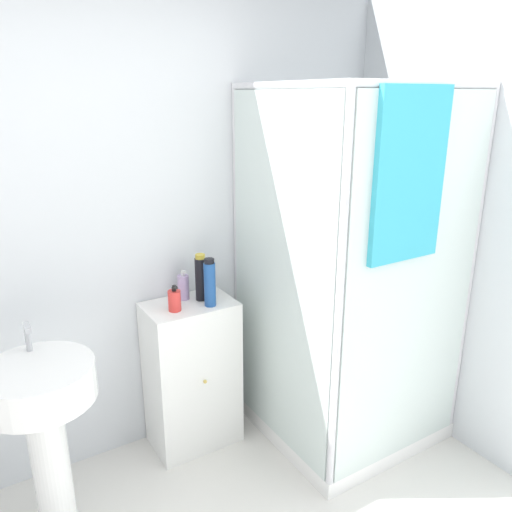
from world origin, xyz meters
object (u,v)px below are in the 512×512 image
(sink, at_px, (44,416))
(shampoo_bottle_tall_black, at_px, (201,278))
(soap_dispenser, at_px, (175,300))
(lotion_bottle_white, at_px, (183,287))
(shampoo_bottle_blue, at_px, (210,283))

(sink, height_order, shampoo_bottle_tall_black, shampoo_bottle_tall_black)
(sink, height_order, soap_dispenser, sink)
(shampoo_bottle_tall_black, height_order, lotion_bottle_white, shampoo_bottle_tall_black)
(shampoo_bottle_tall_black, relative_size, lotion_bottle_white, 1.54)
(lotion_bottle_white, bearing_deg, soap_dispenser, -130.89)
(shampoo_bottle_blue, relative_size, lotion_bottle_white, 1.55)
(shampoo_bottle_blue, bearing_deg, lotion_bottle_white, 118.17)
(soap_dispenser, bearing_deg, shampoo_bottle_blue, -11.67)
(sink, xyz_separation_m, shampoo_bottle_blue, (0.89, 0.22, 0.34))
(shampoo_bottle_tall_black, bearing_deg, sink, -160.34)
(sink, bearing_deg, shampoo_bottle_blue, 13.85)
(soap_dispenser, bearing_deg, lotion_bottle_white, 49.11)
(sink, xyz_separation_m, soap_dispenser, (0.71, 0.26, 0.27))
(sink, relative_size, shampoo_bottle_blue, 3.89)
(shampoo_bottle_blue, height_order, lotion_bottle_white, shampoo_bottle_blue)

